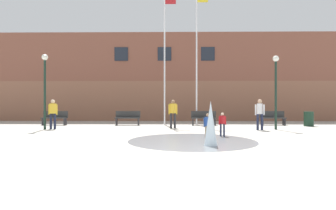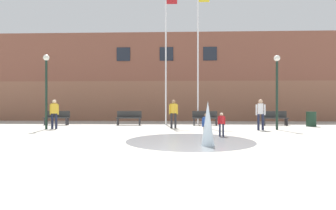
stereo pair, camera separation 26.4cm
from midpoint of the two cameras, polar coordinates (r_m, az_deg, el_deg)
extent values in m
plane|color=#B2ADA3|center=(6.22, -5.84, -12.10)|extent=(100.00, 100.00, 0.00)
cube|color=brown|center=(24.14, -0.90, 0.78)|extent=(36.00, 6.00, 3.24)
cube|color=brown|center=(24.46, -0.90, 9.25)|extent=(36.00, 6.00, 3.96)
cube|color=#1E232D|center=(21.91, -10.49, 10.85)|extent=(1.10, 0.06, 1.10)
cube|color=#1E232D|center=(21.52, -1.13, 11.06)|extent=(1.10, 0.06, 1.10)
cube|color=#1E232D|center=(21.69, 8.32, 10.97)|extent=(1.10, 0.06, 1.10)
cylinder|color=gray|center=(9.65, 4.40, -7.73)|extent=(4.64, 4.64, 0.01)
cone|color=silver|center=(8.48, 8.39, -3.96)|extent=(0.43, 0.43, 1.43)
cube|color=#28282D|center=(18.70, -25.84, -3.30)|extent=(0.06, 0.40, 0.44)
cube|color=#28282D|center=(18.12, -21.87, -3.41)|extent=(0.06, 0.40, 0.44)
cube|color=#2D2D2D|center=(18.39, -23.89, -2.60)|extent=(1.60, 0.44, 0.05)
cube|color=#2D2D2D|center=(18.56, -23.63, -1.85)|extent=(1.60, 0.04, 0.42)
cube|color=#28282D|center=(17.09, -11.56, -3.62)|extent=(0.06, 0.40, 0.44)
cube|color=#28282D|center=(16.85, -6.89, -3.67)|extent=(0.06, 0.40, 0.44)
cube|color=#2D2D2D|center=(16.94, -9.24, -2.82)|extent=(1.60, 0.44, 0.05)
cube|color=#2D2D2D|center=(17.13, -9.13, -2.00)|extent=(1.60, 0.04, 0.42)
cube|color=#28282D|center=(16.75, 4.98, -3.69)|extent=(0.06, 0.40, 0.44)
cube|color=#28282D|center=(16.91, 9.73, -3.66)|extent=(0.06, 0.40, 0.44)
cube|color=#2D2D2D|center=(16.80, 7.37, -2.84)|extent=(1.60, 0.44, 0.05)
cube|color=#2D2D2D|center=(16.99, 7.29, -2.02)|extent=(1.60, 0.04, 0.42)
cube|color=#28282D|center=(17.76, 19.38, -3.48)|extent=(0.06, 0.40, 0.44)
cube|color=#28282D|center=(18.26, 23.56, -3.39)|extent=(0.06, 0.40, 0.44)
cube|color=#2D2D2D|center=(17.99, 21.50, -2.65)|extent=(1.60, 0.44, 0.05)
cube|color=#2D2D2D|center=(18.16, 21.28, -1.89)|extent=(1.60, 0.04, 0.42)
cylinder|color=#1E233D|center=(14.25, 18.44, -3.54)|extent=(0.12, 0.12, 0.84)
cylinder|color=#1E233D|center=(14.31, 19.28, -3.52)|extent=(0.12, 0.12, 0.84)
cube|color=white|center=(14.25, 18.86, -0.76)|extent=(0.35, 0.39, 0.54)
sphere|color=tan|center=(14.25, 18.86, 0.74)|extent=(0.21, 0.21, 0.21)
cylinder|color=white|center=(14.19, 18.05, -0.99)|extent=(0.08, 0.08, 0.55)
cylinder|color=white|center=(14.32, 19.66, -0.98)|extent=(0.08, 0.08, 0.55)
cylinder|color=#1E233D|center=(11.09, 10.74, -5.39)|extent=(0.07, 0.07, 0.52)
cylinder|color=#1E233D|center=(11.11, 11.44, -5.38)|extent=(0.07, 0.07, 0.52)
cube|color=red|center=(11.06, 11.09, -3.18)|extent=(0.22, 0.24, 0.33)
sphere|color=beige|center=(11.05, 11.09, -1.97)|extent=(0.13, 0.13, 0.13)
cylinder|color=red|center=(11.04, 10.42, -3.36)|extent=(0.05, 0.05, 0.34)
cylinder|color=red|center=(11.09, 11.75, -3.34)|extent=(0.05, 0.05, 0.34)
cylinder|color=#28282D|center=(14.70, 0.13, -3.43)|extent=(0.12, 0.12, 0.84)
cylinder|color=#28282D|center=(14.70, 0.99, -3.43)|extent=(0.12, 0.12, 0.84)
cube|color=gold|center=(14.67, 0.56, -0.74)|extent=(0.39, 0.36, 0.54)
sphere|color=#997051|center=(14.67, 0.56, 0.73)|extent=(0.21, 0.21, 0.21)
cylinder|color=gold|center=(14.68, -0.26, -0.95)|extent=(0.08, 0.08, 0.55)
cylinder|color=gold|center=(14.68, 1.38, -0.95)|extent=(0.08, 0.08, 0.55)
cylinder|color=#89755B|center=(9.92, 7.50, -6.02)|extent=(0.07, 0.07, 0.52)
cylinder|color=#89755B|center=(9.94, 8.29, -6.01)|extent=(0.07, 0.07, 0.52)
cube|color=#284C9E|center=(9.89, 7.90, -3.56)|extent=(0.22, 0.13, 0.33)
sphere|color=#997051|center=(9.88, 7.90, -2.21)|extent=(0.13, 0.13, 0.13)
cylinder|color=#284C9E|center=(9.88, 7.14, -3.76)|extent=(0.05, 0.05, 0.34)
cylinder|color=#284C9E|center=(9.91, 8.64, -3.75)|extent=(0.05, 0.05, 0.34)
cylinder|color=#1E233D|center=(15.47, -24.60, -3.26)|extent=(0.12, 0.12, 0.84)
cylinder|color=#1E233D|center=(15.37, -23.86, -3.28)|extent=(0.12, 0.12, 0.84)
cube|color=gold|center=(15.40, -24.23, -0.71)|extent=(0.39, 0.30, 0.54)
sphere|color=beige|center=(15.39, -24.23, 0.69)|extent=(0.21, 0.21, 0.21)
cylinder|color=gold|center=(15.49, -24.93, -0.90)|extent=(0.08, 0.08, 0.55)
cylinder|color=gold|center=(15.31, -23.52, -0.92)|extent=(0.08, 0.08, 0.55)
cylinder|color=silver|center=(17.59, -1.19, 10.21)|extent=(0.10, 0.10, 8.83)
cube|color=#B21E23|center=(18.63, 0.13, 21.77)|extent=(0.70, 0.02, 0.45)
cylinder|color=silver|center=(17.66, 5.81, 10.35)|extent=(0.10, 0.10, 8.94)
cylinder|color=#192D23|center=(15.37, -25.68, 2.00)|extent=(0.12, 0.12, 3.67)
sphere|color=white|center=(15.57, -25.68, 9.36)|extent=(0.32, 0.32, 0.32)
cylinder|color=#192D23|center=(14.92, 21.94, 1.91)|extent=(0.12, 0.12, 3.59)
sphere|color=white|center=(15.11, 21.95, 9.35)|extent=(0.32, 0.32, 0.32)
cylinder|color=#193323|center=(18.14, 27.93, -2.68)|extent=(0.56, 0.56, 0.90)
camera|label=1|loc=(0.13, -90.58, 0.00)|focal=28.00mm
camera|label=2|loc=(0.13, 89.42, 0.00)|focal=28.00mm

